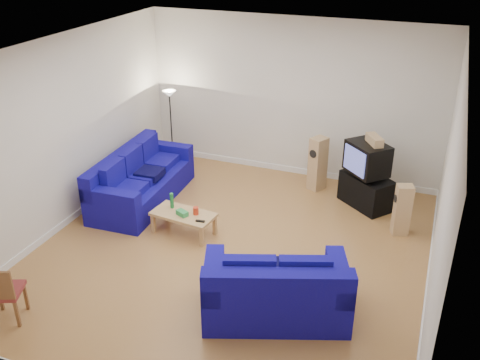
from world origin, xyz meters
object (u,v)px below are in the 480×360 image
(sofa_three_seat, at_px, (139,183))
(tv_stand, at_px, (366,191))
(television, at_px, (367,158))
(coffee_table, at_px, (184,216))
(sofa_loveseat, at_px, (276,294))

(sofa_three_seat, relative_size, tv_stand, 2.56)
(sofa_three_seat, relative_size, television, 2.75)
(coffee_table, height_order, tv_stand, tv_stand)
(sofa_loveseat, bearing_deg, sofa_three_seat, 126.61)
(sofa_three_seat, relative_size, sofa_loveseat, 1.15)
(sofa_three_seat, xyz_separation_m, tv_stand, (4.02, 1.32, -0.05))
(sofa_three_seat, height_order, tv_stand, sofa_three_seat)
(tv_stand, distance_m, television, 0.67)
(tv_stand, bearing_deg, television, -97.10)
(sofa_loveseat, height_order, tv_stand, sofa_loveseat)
(tv_stand, relative_size, television, 1.07)
(sofa_loveseat, relative_size, television, 2.38)
(sofa_loveseat, distance_m, tv_stand, 3.61)
(sofa_three_seat, distance_m, tv_stand, 4.23)
(coffee_table, bearing_deg, sofa_loveseat, -34.75)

